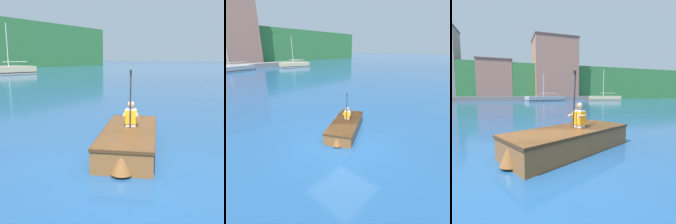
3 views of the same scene
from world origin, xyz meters
The scene contains 10 objects.
ground_plane centered at (0.00, 0.00, 0.00)m, with size 300.00×300.00×0.00m, color navy.
shoreline_ridge centered at (0.00, 55.03, 4.80)m, with size 120.00×20.00×9.61m.
waterfront_office_block_center centered at (-4.03, 49.63, 5.25)m, with size 8.99×9.61×10.49m.
waterfront_apartment_right centered at (7.24, 50.91, 3.71)m, with size 10.01×11.30×7.41m.
waterfront_tower_far centered at (12.24, 47.60, 8.56)m, with size 12.20×9.89×17.11m.
marina_dock centered at (0.00, 34.82, 0.45)m, with size 48.43×2.40×0.90m.
moored_boat_dock_west_end centered at (18.86, 29.85, 0.47)m, with size 6.72×3.37×6.48m.
moored_boat_dock_center_near centered at (6.40, 31.33, 0.44)m, with size 8.18×4.41×5.22m.
rowboat_foreground centered at (0.98, 0.69, 0.29)m, with size 3.39×2.47×0.51m.
person_paddler centered at (1.30, 0.84, 0.80)m, with size 0.43×0.43×1.37m.
Camera 3 is at (-0.31, -3.14, 1.33)m, focal length 28.00 mm.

